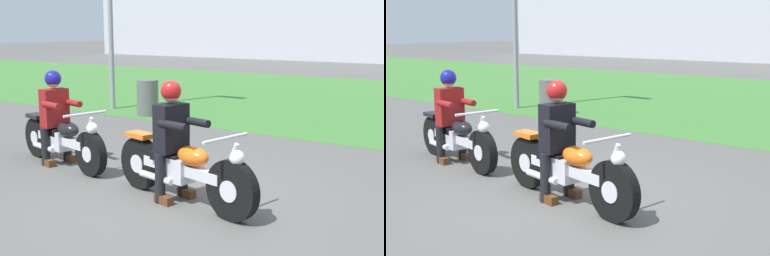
# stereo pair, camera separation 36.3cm
# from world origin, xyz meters

# --- Properties ---
(ground) EXTENTS (120.00, 120.00, 0.00)m
(ground) POSITION_xyz_m (0.00, 0.00, 0.00)
(ground) COLOR #565451
(motorcycle_lead) EXTENTS (2.17, 0.74, 0.89)m
(motorcycle_lead) POSITION_xyz_m (0.06, -0.05, 0.40)
(motorcycle_lead) COLOR black
(motorcycle_lead) RESTS_ON ground
(rider_lead) EXTENTS (0.61, 0.53, 1.41)m
(rider_lead) POSITION_xyz_m (-0.11, -0.02, 0.82)
(rider_lead) COLOR black
(rider_lead) RESTS_ON ground
(motorcycle_follow) EXTENTS (2.10, 0.74, 0.87)m
(motorcycle_follow) POSITION_xyz_m (-2.35, 0.29, 0.38)
(motorcycle_follow) COLOR black
(motorcycle_follow) RESTS_ON ground
(rider_follow) EXTENTS (0.61, 0.53, 1.39)m
(rider_follow) POSITION_xyz_m (-2.51, 0.32, 0.81)
(rider_follow) COLOR black
(rider_follow) RESTS_ON ground
(trash_can) EXTENTS (0.50, 0.50, 0.83)m
(trash_can) POSITION_xyz_m (-4.17, 4.44, 0.41)
(trash_can) COLOR #595E5B
(trash_can) RESTS_ON ground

